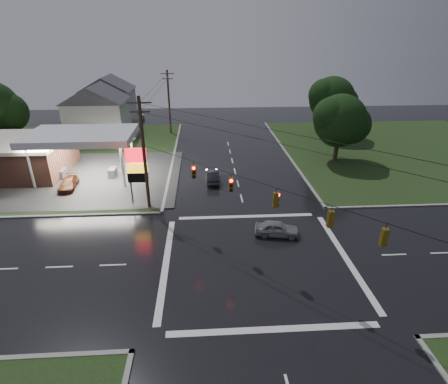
{
  "coord_description": "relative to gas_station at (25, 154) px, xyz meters",
  "views": [
    {
      "loc": [
        -3.91,
        -22.22,
        16.09
      ],
      "look_at": [
        -2.17,
        6.21,
        3.0
      ],
      "focal_mm": 28.0,
      "sensor_mm": 36.0,
      "label": 1
    }
  ],
  "objects": [
    {
      "name": "car_north",
      "position": [
        22.75,
        -3.89,
        -1.87
      ],
      "size": [
        1.5,
        4.11,
        1.35
      ],
      "primitive_type": "imported",
      "rotation": [
        0.0,
        0.0,
        3.16
      ],
      "color": "black",
      "rests_on": "ground"
    },
    {
      "name": "ground",
      "position": [
        25.68,
        -19.7,
        -2.55
      ],
      "size": [
        120.0,
        120.0,
        0.0
      ],
      "primitive_type": "plane",
      "color": "black",
      "rests_on": "ground"
    },
    {
      "name": "house_near",
      "position": [
        4.73,
        16.3,
        1.86
      ],
      "size": [
        11.05,
        8.48,
        8.6
      ],
      "color": "silver",
      "rests_on": "ground"
    },
    {
      "name": "tree_ne_near",
      "position": [
        39.82,
        2.29,
        3.01
      ],
      "size": [
        7.99,
        6.8,
        8.98
      ],
      "color": "black",
      "rests_on": "ground"
    },
    {
      "name": "tree_ne_far",
      "position": [
        42.83,
        14.29,
        3.63
      ],
      "size": [
        8.46,
        7.2,
        9.8
      ],
      "color": "black",
      "rests_on": "ground"
    },
    {
      "name": "utility_pole_n",
      "position": [
        16.18,
        18.3,
        2.92
      ],
      "size": [
        2.2,
        0.32,
        10.5
      ],
      "color": "#382619",
      "rests_on": "ground"
    },
    {
      "name": "car_pump",
      "position": [
        6.53,
        -4.99,
        -1.96
      ],
      "size": [
        1.98,
        4.18,
        1.18
      ],
      "primitive_type": "imported",
      "rotation": [
        0.0,
        0.0,
        0.08
      ],
      "color": "#4C2211",
      "rests_on": "ground"
    },
    {
      "name": "grass_nw",
      "position": [
        -0.32,
        6.3,
        -2.51
      ],
      "size": [
        36.0,
        36.0,
        0.08
      ],
      "primitive_type": "cube",
      "color": "black",
      "rests_on": "ground"
    },
    {
      "name": "pylon_sign",
      "position": [
        15.18,
        -9.2,
        1.46
      ],
      "size": [
        2.0,
        0.35,
        6.0
      ],
      "color": "#59595E",
      "rests_on": "ground"
    },
    {
      "name": "traffic_signals",
      "position": [
        25.69,
        -19.72,
        3.93
      ],
      "size": [
        26.87,
        26.87,
        1.47
      ],
      "color": "black",
      "rests_on": "ground"
    },
    {
      "name": "gas_station",
      "position": [
        0.0,
        0.0,
        0.0
      ],
      "size": [
        26.2,
        18.0,
        5.6
      ],
      "color": "#2D2D2D",
      "rests_on": "ground"
    },
    {
      "name": "house_far",
      "position": [
        3.73,
        28.3,
        1.86
      ],
      "size": [
        11.05,
        8.48,
        8.6
      ],
      "color": "silver",
      "rests_on": "ground"
    },
    {
      "name": "car_crossing",
      "position": [
        27.94,
        -16.21,
        -1.9
      ],
      "size": [
        4.03,
        2.19,
        1.3
      ],
      "primitive_type": "imported",
      "rotation": [
        0.0,
        0.0,
        1.39
      ],
      "color": "gray",
      "rests_on": "ground"
    },
    {
      "name": "utility_pole_nw",
      "position": [
        16.18,
        -10.2,
        3.17
      ],
      "size": [
        2.2,
        0.32,
        11.0
      ],
      "color": "#382619",
      "rests_on": "ground"
    },
    {
      "name": "grass_ne",
      "position": [
        51.68,
        6.3,
        -2.51
      ],
      "size": [
        36.0,
        36.0,
        0.08
      ],
      "primitive_type": "cube",
      "color": "black",
      "rests_on": "ground"
    }
  ]
}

